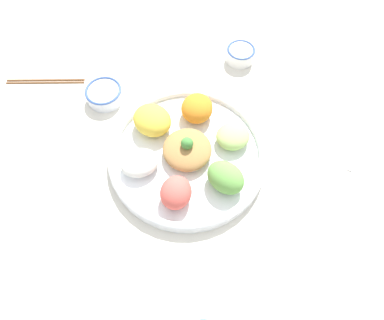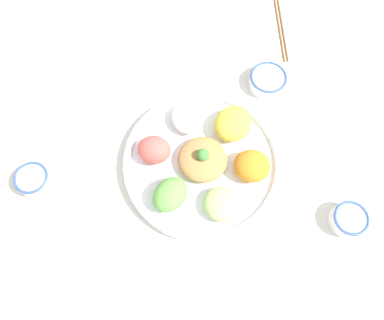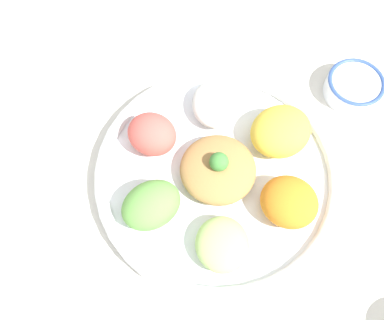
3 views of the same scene
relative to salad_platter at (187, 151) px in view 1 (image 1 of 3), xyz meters
The scene contains 7 objects.
ground_plane 0.04m from the salad_platter, 61.40° to the left, with size 2.40×2.40×0.00m, color silver.
salad_platter is the anchor object (origin of this frame).
sauce_bowl_red 0.30m from the salad_platter, 133.42° to the right, with size 0.10×0.10×0.04m.
rice_bowl_blue 0.37m from the salad_platter, 150.23° to the left, with size 0.08×0.08×0.04m.
chopsticks_pair_near 0.49m from the salad_platter, 125.50° to the right, with size 0.03×0.23×0.01m.
serving_spoon_main 0.26m from the salad_platter, behind, with size 0.12×0.06×0.01m.
serving_spoon_extra 0.45m from the salad_platter, 88.90° to the left, with size 0.12×0.09×0.01m.
Camera 1 is at (0.37, -0.05, 0.73)m, focal length 30.00 mm.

